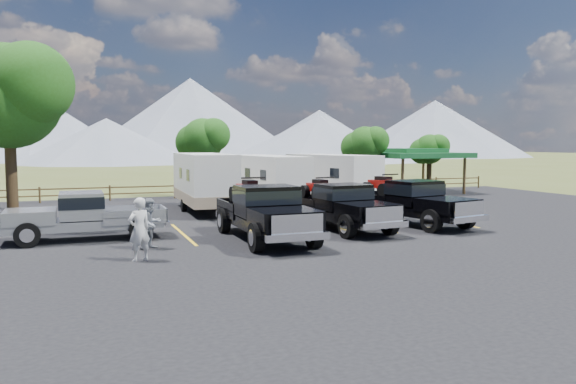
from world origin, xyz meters
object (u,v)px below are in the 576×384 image
object	(u,v)px
trailer_center	(270,180)
person_b	(151,224)
tree_big_nw	(7,96)
person_a	(139,229)
pavilion	(414,154)
pickup_silver	(86,215)
trailer_right	(332,178)
rig_center	(340,205)
trailer_left	(204,181)
rig_right	(410,201)
rig_left	(264,210)

from	to	relation	value
trailer_center	person_b	size ratio (longest dim) A/B	4.84
tree_big_nw	person_a	size ratio (longest dim) A/B	4.05
trailer_center	person_a	world-z (taller)	trailer_center
pavilion	trailer_center	xyz separation A→B (m)	(-12.88, -5.55, -1.24)
pickup_silver	tree_big_nw	bearing A→B (deg)	-150.22
person_a	trailer_right	bearing A→B (deg)	-157.17
rig_center	trailer_left	world-z (taller)	trailer_left
person_b	pickup_silver	bearing A→B (deg)	92.44
tree_big_nw	rig_center	bearing A→B (deg)	-24.92
pavilion	person_b	distance (m)	25.90
trailer_center	trailer_right	world-z (taller)	trailer_right
rig_right	pickup_silver	distance (m)	13.43
rig_center	trailer_center	distance (m)	8.43
person_a	person_b	world-z (taller)	person_a
trailer_left	pickup_silver	bearing A→B (deg)	-128.59
trailer_right	tree_big_nw	bearing A→B (deg)	177.52
trailer_center	pickup_silver	world-z (taller)	trailer_center
tree_big_nw	trailer_center	world-z (taller)	tree_big_nw
tree_big_nw	pickup_silver	world-z (taller)	tree_big_nw
trailer_center	person_a	distance (m)	14.58
pavilion	rig_left	size ratio (longest dim) A/B	0.92
pavilion	rig_center	distance (m)	18.92
rig_center	rig_right	world-z (taller)	rig_right
tree_big_nw	person_a	bearing A→B (deg)	-65.16
rig_left	trailer_right	xyz separation A→B (m)	(7.39, 9.98, 0.43)
pavilion	pickup_silver	distance (m)	26.14
rig_left	trailer_right	distance (m)	12.43
person_a	person_b	size ratio (longest dim) A/B	1.13
pavilion	person_b	world-z (taller)	pavilion
rig_center	person_a	xyz separation A→B (m)	(-8.45, -3.61, -0.04)
tree_big_nw	trailer_center	size ratio (longest dim) A/B	0.95
rig_right	person_a	size ratio (longest dim) A/B	3.50
rig_left	trailer_right	bearing A→B (deg)	53.32
trailer_center	person_a	xyz separation A→B (m)	(-8.22, -12.02, -0.53)
tree_big_nw	person_a	xyz separation A→B (m)	(4.44, -9.60, -4.59)
trailer_center	person_a	size ratio (longest dim) A/B	4.28
tree_big_nw	trailer_left	size ratio (longest dim) A/B	0.90
trailer_right	pickup_silver	size ratio (longest dim) A/B	1.41
pavilion	trailer_left	size ratio (longest dim) A/B	0.72
pavilion	trailer_right	xyz separation A→B (m)	(-8.99, -5.28, -1.23)
person_b	rig_right	bearing A→B (deg)	-26.05
trailer_right	rig_right	bearing A→B (deg)	-102.86
trailer_left	trailer_center	xyz separation A→B (m)	(3.77, 0.47, -0.07)
rig_center	trailer_center	xyz separation A→B (m)	(-0.23, 8.42, 0.49)
rig_right	trailer_left	size ratio (longest dim) A/B	0.78
pavilion	person_a	size ratio (longest dim) A/B	3.20
trailer_right	person_a	bearing A→B (deg)	-146.31
pavilion	rig_right	size ratio (longest dim) A/B	0.92
rig_right	person_b	size ratio (longest dim) A/B	3.95
trailer_right	person_a	size ratio (longest dim) A/B	4.32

